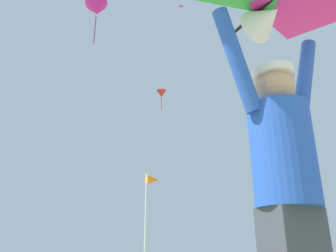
{
  "coord_description": "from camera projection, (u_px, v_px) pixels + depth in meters",
  "views": [
    {
      "loc": [
        -1.35,
        -1.65,
        0.62
      ],
      "look_at": [
        -0.16,
        1.59,
        1.89
      ],
      "focal_mm": 35.96,
      "sensor_mm": 36.0,
      "label": 1
    }
  ],
  "objects": [
    {
      "name": "distant_kite_red_mid_right",
      "position": [
        161.0,
        94.0,
        42.67
      ],
      "size": [
        1.65,
        1.68,
        2.76
      ],
      "color": "red"
    },
    {
      "name": "distant_kite_magenta_low_right",
      "position": [
        97.0,
        9.0,
        17.38
      ],
      "size": [
        1.68,
        1.79,
        2.74
      ],
      "color": "#DB2393"
    },
    {
      "name": "distant_kite_black_high_right",
      "position": [
        279.0,
        115.0,
        17.78
      ],
      "size": [
        1.41,
        1.12,
        1.61
      ],
      "color": "black"
    },
    {
      "name": "marker_flag",
      "position": [
        151.0,
        188.0,
        7.27
      ],
      "size": [
        0.3,
        0.24,
        2.18
      ],
      "color": "silver",
      "rests_on": "ground"
    },
    {
      "name": "distant_kite_magenta_high_left",
      "position": [
        181.0,
        6.0,
        30.59
      ],
      "size": [
        0.65,
        0.63,
        0.25
      ],
      "color": "#DB2393"
    },
    {
      "name": "kite_flyer_person",
      "position": [
        286.0,
        185.0,
        1.75
      ],
      "size": [
        0.81,
        0.38,
        1.92
      ],
      "color": "#424751",
      "rests_on": "ground"
    }
  ]
}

